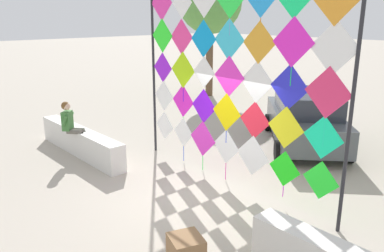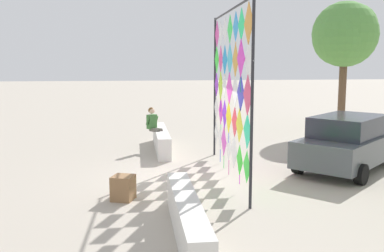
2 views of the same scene
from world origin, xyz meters
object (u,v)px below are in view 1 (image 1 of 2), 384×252
kite_display_rack (230,71)px  parked_car (305,118)px  tree_far_right (210,1)px  seated_vendor (72,125)px

kite_display_rack → parked_car: kite_display_rack is taller
parked_car → tree_far_right: 8.95m
tree_far_right → seated_vendor: bearing=-67.0°
seated_vendor → parked_car: size_ratio=0.36×
seated_vendor → parked_car: bearing=57.3°
parked_car → seated_vendor: bearing=-122.7°
seated_vendor → tree_far_right: bearing=113.0°
kite_display_rack → seated_vendor: (-4.00, -1.97, -1.72)m
kite_display_rack → tree_far_right: (-7.82, 7.03, 1.82)m
kite_display_rack → seated_vendor: kite_display_rack is taller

